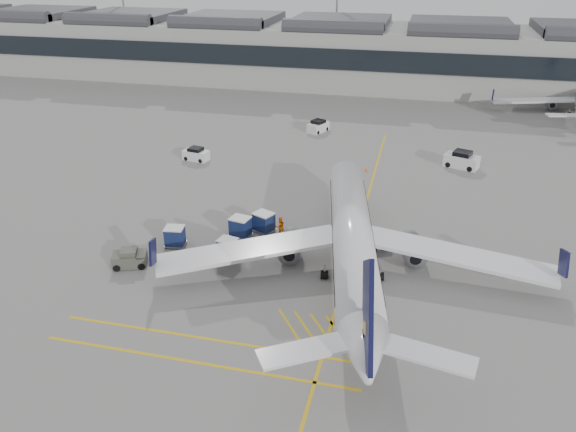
% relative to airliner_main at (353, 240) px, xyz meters
% --- Properties ---
extents(ground, '(220.00, 220.00, 0.00)m').
position_rel_airliner_main_xyz_m(ground, '(-10.32, -1.76, -2.81)').
color(ground, gray).
rests_on(ground, ground).
extents(terminal, '(200.00, 20.45, 12.40)m').
position_rel_airliner_main_xyz_m(terminal, '(-10.32, 70.16, 3.33)').
color(terminal, '#9E9E99').
rests_on(terminal, ground).
extents(light_masts, '(113.00, 0.60, 25.45)m').
position_rel_airliner_main_xyz_m(light_masts, '(-11.99, 84.24, 11.69)').
color(light_masts, slate).
rests_on(light_masts, ground).
extents(apron_markings, '(0.25, 60.00, 0.01)m').
position_rel_airliner_main_xyz_m(apron_markings, '(-0.32, 8.24, -2.80)').
color(apron_markings, gold).
rests_on(apron_markings, ground).
extents(airliner_main, '(32.32, 35.62, 9.55)m').
position_rel_airliner_main_xyz_m(airliner_main, '(0.00, 0.00, 0.00)').
color(airliner_main, white).
rests_on(airliner_main, ground).
extents(belt_loader, '(4.80, 1.90, 1.93)m').
position_rel_airliner_main_xyz_m(belt_loader, '(0.19, 4.62, -2.24)').
color(belt_loader, beige).
rests_on(belt_loader, ground).
extents(baggage_cart_a, '(2.34, 2.18, 1.97)m').
position_rel_airliner_main_xyz_m(baggage_cart_a, '(-9.10, 4.89, -1.75)').
color(baggage_cart_a, gray).
rests_on(baggage_cart_a, ground).
extents(baggage_cart_b, '(1.97, 1.74, 1.81)m').
position_rel_airliner_main_xyz_m(baggage_cart_b, '(-10.79, -0.63, -1.84)').
color(baggage_cart_b, gray).
rests_on(baggage_cart_b, ground).
extents(baggage_cart_c, '(2.01, 1.74, 1.90)m').
position_rel_airliner_main_xyz_m(baggage_cart_c, '(-16.17, 0.23, -1.79)').
color(baggage_cart_c, gray).
rests_on(baggage_cart_c, ground).
extents(baggage_cart_d, '(2.15, 1.90, 1.97)m').
position_rel_airliner_main_xyz_m(baggage_cart_d, '(-10.96, 3.39, -1.75)').
color(baggage_cart_d, gray).
rests_on(baggage_cart_d, ground).
extents(ramp_agent_a, '(0.70, 0.74, 1.70)m').
position_rel_airliner_main_xyz_m(ramp_agent_a, '(-2.69, 7.52, -1.96)').
color(ramp_agent_a, orange).
rests_on(ramp_agent_a, ground).
extents(ramp_agent_b, '(1.19, 1.12, 1.95)m').
position_rel_airliner_main_xyz_m(ramp_agent_b, '(-7.36, 4.42, -1.83)').
color(ramp_agent_b, orange).
rests_on(ramp_agent_b, ground).
extents(pushback_tug, '(3.26, 2.61, 1.59)m').
position_rel_airliner_main_xyz_m(pushback_tug, '(-18.50, -3.96, -2.10)').
color(pushback_tug, '#474B40').
rests_on(pushback_tug, ground).
extents(safety_cone_nose, '(0.37, 0.37, 0.52)m').
position_rel_airliner_main_xyz_m(safety_cone_nose, '(-1.30, 23.12, -2.55)').
color(safety_cone_nose, '#F24C0A').
rests_on(safety_cone_nose, ground).
extents(safety_cone_engine, '(0.36, 0.36, 0.50)m').
position_rel_airliner_main_xyz_m(safety_cone_engine, '(3.85, 5.12, -2.55)').
color(safety_cone_engine, '#F24C0A').
rests_on(safety_cone_engine, ground).
extents(service_van_left, '(3.46, 2.15, 1.66)m').
position_rel_airliner_main_xyz_m(service_van_left, '(-23.00, 22.04, -2.06)').
color(service_van_left, silver).
rests_on(service_van_left, ground).
extents(service_van_mid, '(2.98, 3.83, 1.76)m').
position_rel_airliner_main_xyz_m(service_van_mid, '(-10.10, 37.58, -2.02)').
color(service_van_mid, silver).
rests_on(service_van_mid, ground).
extents(service_van_right, '(4.49, 3.27, 2.08)m').
position_rel_airliner_main_xyz_m(service_van_right, '(9.90, 27.36, -1.88)').
color(service_van_right, silver).
rests_on(service_van_right, ground).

